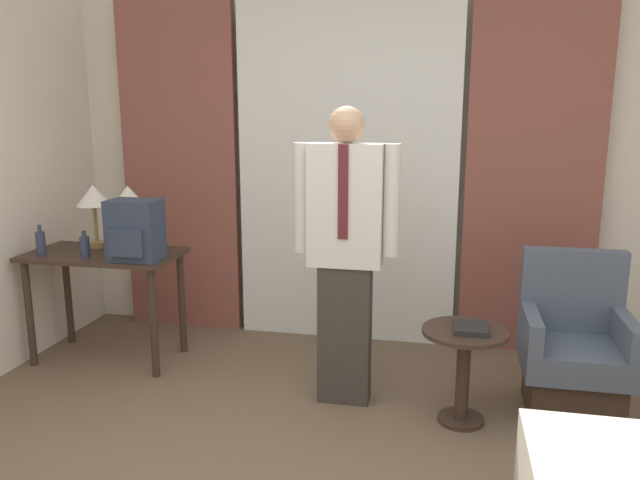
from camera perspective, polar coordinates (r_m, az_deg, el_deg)
name	(u,v)px	position (r m, az deg, el deg)	size (l,w,h in m)	color
wall_back	(349,161)	(4.74, 2.70, 7.25)	(10.00, 0.06, 2.70)	silver
curtain_sheer_center	(346,170)	(4.62, 2.44, 6.38)	(1.63, 0.06, 2.58)	white
curtain_drape_left	(180,167)	(5.00, -12.69, 6.54)	(0.92, 0.06, 2.58)	brown
curtain_drape_right	(533,174)	(4.59, 18.92, 5.70)	(0.92, 0.06, 2.58)	brown
desk	(105,271)	(4.55, -19.07, -2.67)	(1.03, 0.56, 0.77)	#38281E
table_lamp_left	(94,199)	(4.65, -19.99, 3.51)	(0.24, 0.24, 0.45)	#9E7F47
table_lamp_right	(128,201)	(4.52, -17.11, 3.47)	(0.24, 0.24, 0.45)	#9E7F47
bottle_near_edge	(85,246)	(4.41, -20.70, -0.54)	(0.06, 0.06, 0.18)	#2D3851
bottle_by_lamp	(41,243)	(4.57, -24.17, -0.24)	(0.06, 0.06, 0.21)	#2D3851
backpack	(135,231)	(4.20, -16.57, 0.83)	(0.32, 0.25, 0.39)	#2D384C
person	(346,246)	(3.61, 2.35, -0.54)	(0.61, 0.21, 1.76)	#38332D
armchair	(573,355)	(3.97, 22.14, -9.69)	(0.59, 0.56, 0.92)	#38281E
side_table	(464,360)	(3.62, 13.00, -10.61)	(0.47, 0.47, 0.55)	#38281E
book	(471,328)	(3.54, 13.60, -7.84)	(0.18, 0.20, 0.03)	black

